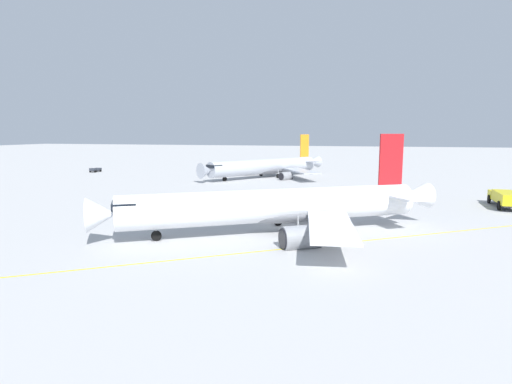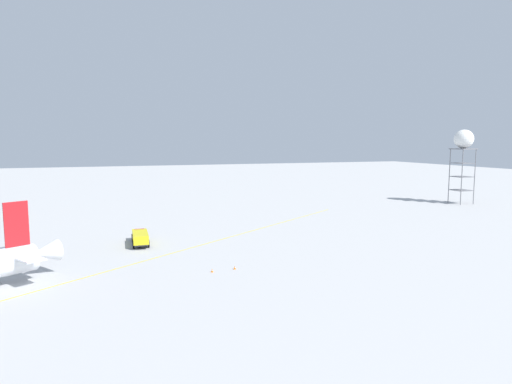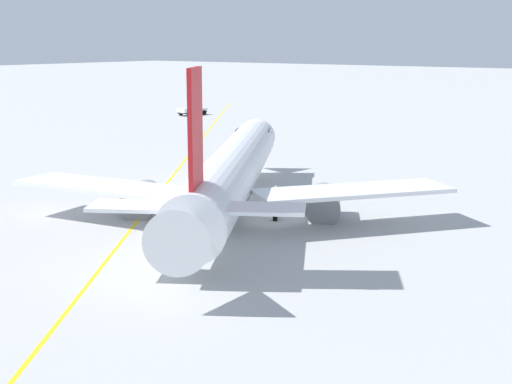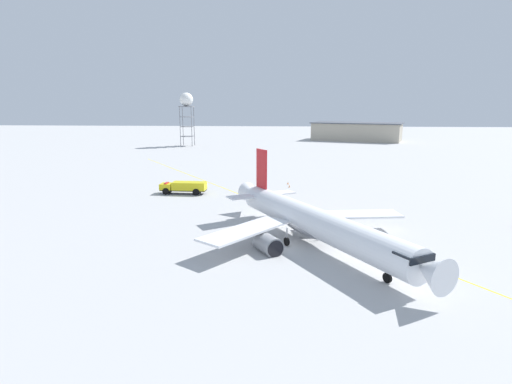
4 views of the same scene
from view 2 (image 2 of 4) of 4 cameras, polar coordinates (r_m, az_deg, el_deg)
name	(u,v)px [view 2 (image 2 of 4)]	position (r m, az deg, el deg)	size (l,w,h in m)	color
fire_tender_truck	(140,237)	(85.61, -14.90, -5.66)	(3.32, 9.58, 2.50)	#232326
radar_tower	(464,142)	(150.45, 25.50, 5.87)	(5.89, 5.89, 23.11)	slate
safety_cone_near	(212,270)	(66.37, -5.76, -10.16)	(0.36, 0.36, 0.55)	orange
safety_cone_mid	(235,268)	(67.55, -2.80, -9.83)	(0.36, 0.36, 0.55)	orange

